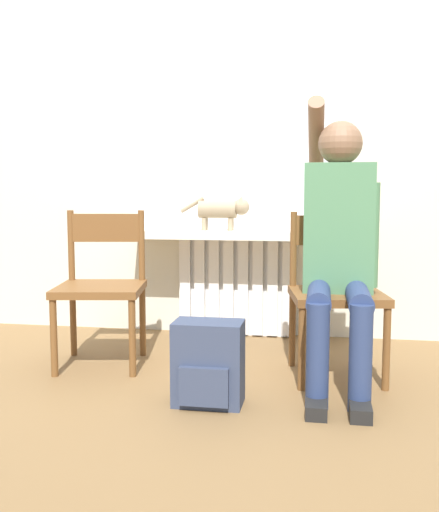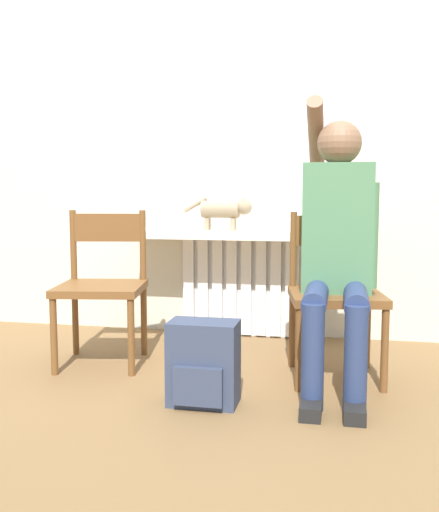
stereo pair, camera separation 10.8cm
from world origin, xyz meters
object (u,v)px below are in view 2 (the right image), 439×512
Objects in this scene: cat at (226,209)px; backpack at (203,364)px; chair_left at (102,284)px; person at (337,240)px; chair_right at (335,291)px.

backpack is at bearing -83.90° from cat.
person is at bearing -14.79° from chair_left.
backpack is (0.12, -1.14, -0.64)m from cat.
chair_right is at bearing 93.69° from person.
chair_left is 1.00× the size of chair_right.
chair_left is at bearing 174.74° from person.
chair_right is 0.29m from person.
person is at bearing -95.60° from chair_right.
cat reaches higher than chair_right.
cat is at bearing 133.42° from person.
backpack is (-0.56, -0.53, -0.26)m from chair_right.
chair_left is 1.29m from person.
backpack is at bearing -143.84° from person.
person is 0.87m from backpack.
chair_right is 2.24× the size of backpack.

